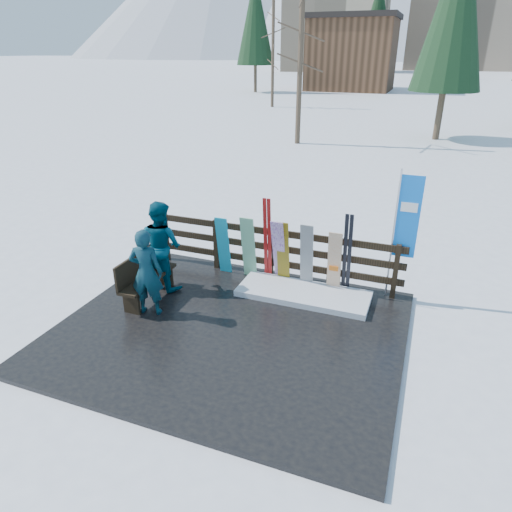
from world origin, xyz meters
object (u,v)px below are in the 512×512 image
at_px(rental_flag, 404,222).
at_px(person_back, 161,245).
at_px(snowboard_0, 223,246).
at_px(snowboard_5, 334,263).
at_px(snowboard_4, 307,257).
at_px(snowboard_1, 249,248).
at_px(snowboard_3, 279,252).
at_px(person_front, 146,272).
at_px(bench, 145,275).
at_px(snowboard_2, 283,253).

xyz_separation_m(rental_flag, person_back, (-4.58, -1.25, -0.68)).
xyz_separation_m(snowboard_0, snowboard_5, (2.44, -0.00, -0.00)).
xyz_separation_m(snowboard_4, snowboard_5, (0.57, -0.00, -0.04)).
distance_m(snowboard_1, snowboard_3, 0.68).
bearing_deg(rental_flag, snowboard_1, -174.95).
bearing_deg(person_front, snowboard_3, -147.19).
distance_m(bench, snowboard_2, 2.83).
height_order(snowboard_0, snowboard_5, snowboard_0).
bearing_deg(snowboard_1, person_back, -147.10).
distance_m(rental_flag, person_front, 4.90).
height_order(snowboard_2, snowboard_5, snowboard_2).
height_order(snowboard_0, person_front, person_front).
distance_m(snowboard_1, snowboard_2, 0.77).
bearing_deg(person_back, snowboard_0, -117.86).
bearing_deg(snowboard_2, rental_flag, 6.73).
bearing_deg(snowboard_4, snowboard_3, -180.00).
bearing_deg(rental_flag, snowboard_5, -167.40).
bearing_deg(snowboard_3, bench, -145.29).
bearing_deg(rental_flag, bench, -158.40).
height_order(snowboard_1, rental_flag, rental_flag).
bearing_deg(person_back, bench, 99.84).
bearing_deg(bench, person_back, 84.32).
height_order(snowboard_1, snowboard_2, snowboard_2).
height_order(bench, snowboard_2, snowboard_2).
bearing_deg(snowboard_3, snowboard_0, 180.00).
xyz_separation_m(snowboard_5, person_front, (-3.06, -2.01, 0.17)).
distance_m(snowboard_0, snowboard_4, 1.87).
relative_size(snowboard_5, person_front, 0.80).
bearing_deg(snowboard_4, bench, -151.26).
bearing_deg(snowboard_1, snowboard_3, -0.00).
relative_size(snowboard_2, snowboard_3, 0.96).
relative_size(snowboard_3, snowboard_4, 1.04).
xyz_separation_m(snowboard_0, snowboard_1, (0.59, 0.00, 0.04)).
xyz_separation_m(snowboard_4, person_back, (-2.80, -0.98, 0.21)).
distance_m(snowboard_0, person_front, 2.11).
xyz_separation_m(snowboard_2, rental_flag, (2.29, 0.27, 0.89)).
relative_size(snowboard_4, snowboard_5, 1.07).
height_order(snowboard_1, person_front, person_front).
bearing_deg(rental_flag, person_back, -164.69).
bearing_deg(snowboard_2, bench, -146.31).
relative_size(bench, snowboard_2, 1.04).
relative_size(snowboard_1, person_front, 0.85).
bearing_deg(snowboard_4, snowboard_0, 180.00).
relative_size(snowboard_2, person_front, 0.86).
distance_m(snowboard_4, rental_flag, 2.01).
xyz_separation_m(bench, snowboard_0, (0.99, 1.56, 0.15)).
relative_size(snowboard_0, snowboard_3, 0.90).
xyz_separation_m(snowboard_4, rental_flag, (1.78, 0.27, 0.89)).
bearing_deg(snowboard_0, person_front, -107.11).
xyz_separation_m(bench, snowboard_1, (1.58, 1.56, 0.19)).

